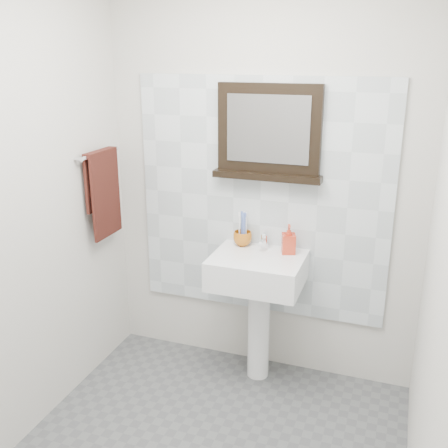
# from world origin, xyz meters

# --- Properties ---
(back_wall) EXTENTS (2.00, 0.01, 2.50)m
(back_wall) POSITION_xyz_m (0.00, 1.10, 1.25)
(back_wall) COLOR beige
(back_wall) RESTS_ON ground
(front_wall) EXTENTS (2.00, 0.01, 2.50)m
(front_wall) POSITION_xyz_m (0.00, -1.10, 1.25)
(front_wall) COLOR beige
(front_wall) RESTS_ON ground
(left_wall) EXTENTS (0.01, 2.20, 2.50)m
(left_wall) POSITION_xyz_m (-1.00, 0.00, 1.25)
(left_wall) COLOR beige
(left_wall) RESTS_ON ground
(right_wall) EXTENTS (0.01, 2.20, 2.50)m
(right_wall) POSITION_xyz_m (1.00, 0.00, 1.25)
(right_wall) COLOR beige
(right_wall) RESTS_ON ground
(splashback) EXTENTS (1.60, 0.02, 1.50)m
(splashback) POSITION_xyz_m (0.00, 1.09, 1.15)
(splashback) COLOR silver
(splashback) RESTS_ON back_wall
(pedestal_sink) EXTENTS (0.55, 0.44, 0.96)m
(pedestal_sink) POSITION_xyz_m (0.05, 0.87, 0.68)
(pedestal_sink) COLOR white
(pedestal_sink) RESTS_ON ground
(toothbrush_cup) EXTENTS (0.13, 0.13, 0.09)m
(toothbrush_cup) POSITION_xyz_m (-0.09, 1.01, 0.91)
(toothbrush_cup) COLOR #AF5F14
(toothbrush_cup) RESTS_ON pedestal_sink
(toothbrushes) EXTENTS (0.05, 0.04, 0.21)m
(toothbrushes) POSITION_xyz_m (-0.09, 1.01, 0.98)
(toothbrushes) COLOR white
(toothbrushes) RESTS_ON toothbrush_cup
(soap_dispenser) EXTENTS (0.10, 0.10, 0.18)m
(soap_dispenser) POSITION_xyz_m (0.21, 0.98, 0.95)
(soap_dispenser) COLOR red
(soap_dispenser) RESTS_ON pedestal_sink
(framed_mirror) EXTENTS (0.67, 0.11, 0.56)m
(framed_mirror) POSITION_xyz_m (0.05, 1.06, 1.56)
(framed_mirror) COLOR black
(framed_mirror) RESTS_ON back_wall
(towel_bar) EXTENTS (0.07, 0.40, 0.03)m
(towel_bar) POSITION_xyz_m (-0.95, 0.79, 1.43)
(towel_bar) COLOR silver
(towel_bar) RESTS_ON left_wall
(hand_towel) EXTENTS (0.06, 0.30, 0.55)m
(hand_towel) POSITION_xyz_m (-0.94, 0.79, 1.22)
(hand_towel) COLOR black
(hand_towel) RESTS_ON towel_bar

